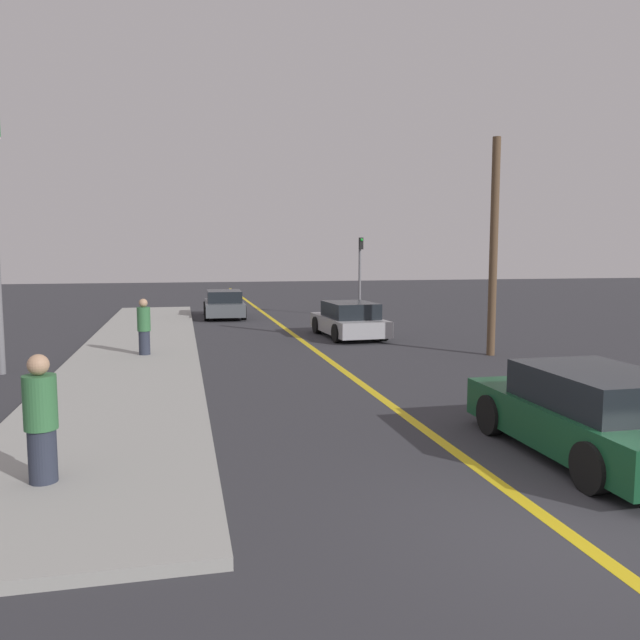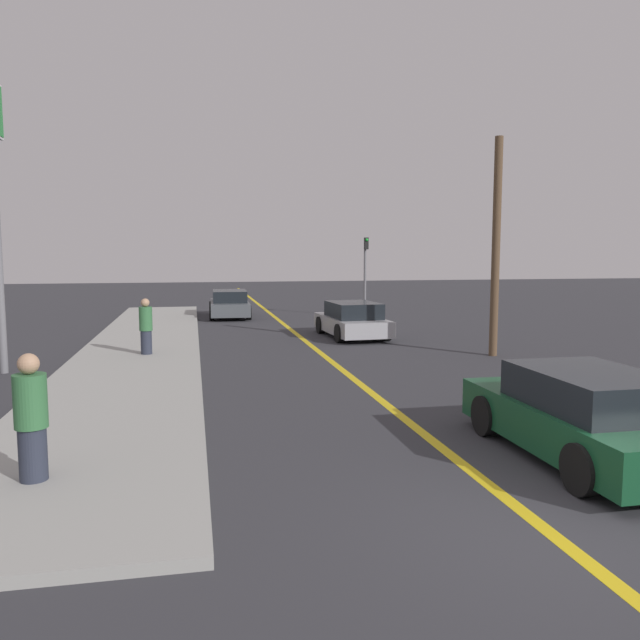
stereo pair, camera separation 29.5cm
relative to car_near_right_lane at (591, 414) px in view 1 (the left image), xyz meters
name	(u,v)px [view 1 (the left image)]	position (x,y,z in m)	size (l,w,h in m)	color
ground_plane	(569,534)	(-1.86, -2.25, -0.65)	(120.00, 120.00, 0.00)	#333338
road_center_line	(289,331)	(-1.86, 15.75, -0.65)	(0.20, 60.00, 0.01)	gold
sidewalk_left	(139,348)	(-7.25, 12.05, -0.58)	(3.51, 28.58, 0.14)	#9E9E99
car_near_right_lane	(591,414)	(0.00, 0.00, 0.00)	(1.98, 4.28, 1.35)	#144728
car_ahead_center	(349,320)	(-0.02, 13.65, -0.04)	(2.10, 4.18, 1.28)	#9E9EA3
car_far_distant	(224,304)	(-3.97, 21.60, -0.03)	(1.97, 4.37, 1.29)	#4C5156
pedestrian_near_curb	(41,420)	(-7.69, 0.28, 0.30)	(0.41, 0.41, 1.65)	#282D3D
pedestrian_mid_group	(144,327)	(-6.99, 10.35, 0.29)	(0.37, 0.37, 1.61)	#282D3D
traffic_light	(360,268)	(2.33, 20.34, 1.67)	(0.18, 0.40, 3.75)	slate
utility_pole	(494,248)	(3.07, 8.89, 2.54)	(0.24, 0.24, 6.38)	brown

